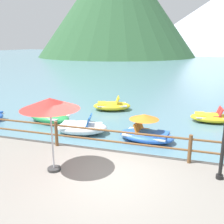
% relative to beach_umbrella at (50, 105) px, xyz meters
% --- Properties ---
extents(ground_plane, '(200.00, 200.00, 0.00)m').
position_rel_beach_umbrella_xyz_m(ground_plane, '(1.51, 40.18, -2.45)').
color(ground_plane, slate).
extents(dock_railing, '(23.92, 0.12, 0.95)m').
position_rel_beach_umbrella_xyz_m(dock_railing, '(1.51, 1.73, -1.47)').
color(dock_railing, brown).
rests_on(dock_railing, promenade_dock).
extents(beach_umbrella, '(1.70, 1.70, 2.24)m').
position_rel_beach_umbrella_xyz_m(beach_umbrella, '(0.00, 0.00, 0.00)').
color(beach_umbrella, '#B2B2B7').
rests_on(beach_umbrella, promenade_dock).
extents(pedal_boat_0, '(2.65, 2.06, 0.85)m').
position_rel_beach_umbrella_xyz_m(pedal_boat_0, '(-0.93, 8.82, -2.17)').
color(pedal_boat_0, yellow).
rests_on(pedal_boat_0, ground).
extents(pedal_boat_1, '(2.53, 1.60, 1.19)m').
position_rel_beach_umbrella_xyz_m(pedal_boat_1, '(2.07, 4.21, -2.05)').
color(pedal_boat_1, blue).
rests_on(pedal_boat_1, ground).
extents(pedal_boat_2, '(2.37, 1.44, 0.83)m').
position_rel_beach_umbrella_xyz_m(pedal_boat_2, '(4.98, 7.97, -2.19)').
color(pedal_boat_2, yellow).
rests_on(pedal_boat_2, ground).
extents(pedal_boat_3, '(2.87, 2.06, 0.88)m').
position_rel_beach_umbrella_xyz_m(pedal_boat_3, '(-3.41, 5.43, -2.15)').
color(pedal_boat_3, green).
rests_on(pedal_boat_3, ground).
extents(pedal_boat_5, '(2.63, 1.87, 0.90)m').
position_rel_beach_umbrella_xyz_m(pedal_boat_5, '(-0.98, 4.21, -2.14)').
color(pedal_boat_5, white).
rests_on(pedal_boat_5, ground).
extents(cliff_headland, '(47.73, 47.73, 32.23)m').
position_rel_beach_umbrella_xyz_m(cliff_headland, '(-17.95, 73.81, 12.68)').
color(cliff_headland, '#2D5633').
rests_on(cliff_headland, ground).
extents(distant_peak, '(71.87, 71.87, 23.75)m').
position_rel_beach_umbrella_xyz_m(distant_peak, '(13.24, 113.10, 9.43)').
color(distant_peak, '#A8B2C1').
rests_on(distant_peak, ground).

